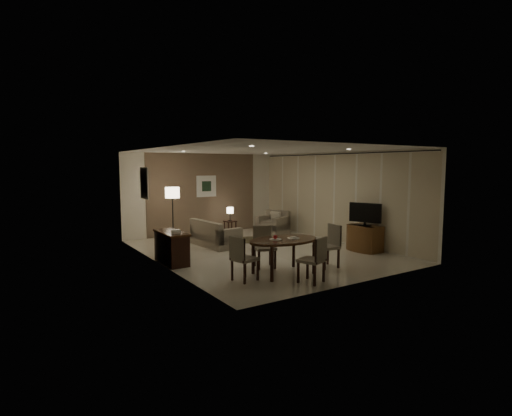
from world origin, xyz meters
TOP-DOWN VIEW (x-y plane):
  - room_shell at (0.00, 0.40)m, footprint 5.50×7.00m
  - taupe_accent at (0.00, 3.48)m, footprint 3.96×0.03m
  - curtain_wall at (2.68, 0.00)m, footprint 0.08×6.70m
  - curtain_rod at (2.68, 0.00)m, footprint 0.03×6.80m
  - art_back_frame at (0.10, 3.46)m, footprint 0.72×0.03m
  - art_back_canvas at (0.10, 3.44)m, footprint 0.34×0.01m
  - art_left_frame at (-2.72, 1.20)m, footprint 0.03×0.60m
  - art_left_canvas at (-2.71, 1.20)m, footprint 0.01×0.46m
  - downlight_nl at (-1.40, -1.80)m, footprint 0.10×0.10m
  - downlight_nr at (1.40, -1.80)m, footprint 0.10×0.10m
  - downlight_fl at (-1.40, 1.80)m, footprint 0.10×0.10m
  - downlight_fr at (1.40, 1.80)m, footprint 0.10×0.10m
  - console_desk at (-2.49, 0.00)m, footprint 0.48×1.20m
  - telephone at (-2.49, -0.30)m, footprint 0.20×0.14m
  - tv_cabinet at (2.40, -1.50)m, footprint 0.48×0.90m
  - flat_tv at (2.38, -1.50)m, footprint 0.36×0.85m
  - dining_table at (-0.83, -2.16)m, footprint 1.58×0.99m
  - chair_near at (-0.76, -2.97)m, footprint 0.57×0.57m
  - chair_far at (-0.88, -1.52)m, footprint 0.56×0.56m
  - chair_left at (-1.78, -2.15)m, footprint 0.52×0.52m
  - chair_right at (0.32, -2.24)m, footprint 0.50×0.50m
  - plate_a at (-1.01, -2.11)m, footprint 0.26×0.26m
  - plate_b at (-0.61, -2.21)m, footprint 0.26×0.26m
  - fruit_apple at (-1.01, -2.11)m, footprint 0.09×0.09m
  - napkin at (-0.61, -2.21)m, footprint 0.12×0.08m
  - round_rug at (0.66, 1.52)m, footprint 1.14×1.14m
  - sofa at (-0.68, 1.28)m, footprint 1.64×0.92m
  - armchair at (1.80, 1.96)m, footprint 1.08×1.11m
  - side_table at (0.66, 2.82)m, footprint 0.35×0.35m
  - table_lamp at (0.66, 2.82)m, footprint 0.22×0.22m
  - floor_lamp at (-1.50, 2.46)m, footprint 0.42×0.42m

SIDE VIEW (x-z plane):
  - round_rug at x=0.66m, z-range 0.00..0.01m
  - side_table at x=0.66m, z-range 0.00..0.45m
  - tv_cabinet at x=2.40m, z-range 0.00..0.70m
  - dining_table at x=-0.83m, z-range 0.00..0.74m
  - sofa at x=-0.68m, z-range 0.00..0.74m
  - console_desk at x=-2.49m, z-range 0.00..0.75m
  - armchair at x=1.80m, z-range 0.00..0.78m
  - chair_left at x=-1.78m, z-range 0.00..0.90m
  - chair_near at x=-0.76m, z-range 0.00..0.91m
  - chair_far at x=-0.88m, z-range 0.00..0.93m
  - chair_right at x=0.32m, z-range 0.00..0.96m
  - table_lamp at x=0.66m, z-range 0.45..0.95m
  - plate_a at x=-1.01m, z-range 0.74..0.76m
  - plate_b at x=-0.61m, z-range 0.74..0.76m
  - napkin at x=-0.61m, z-range 0.76..0.79m
  - telephone at x=-2.49m, z-range 0.76..0.85m
  - fruit_apple at x=-1.01m, z-range 0.76..0.85m
  - floor_lamp at x=-1.50m, z-range 0.00..1.66m
  - flat_tv at x=2.38m, z-range 0.72..1.32m
  - curtain_wall at x=2.68m, z-range 0.03..2.61m
  - taupe_accent at x=0.00m, z-range 0.00..2.70m
  - room_shell at x=0.00m, z-range 0.00..2.70m
  - art_back_frame at x=0.10m, z-range 1.24..1.96m
  - art_back_canvas at x=0.10m, z-range 1.43..1.77m
  - art_left_frame at x=-2.72m, z-range 1.45..2.25m
  - art_left_canvas at x=-2.71m, z-range 1.53..2.17m
  - curtain_rod at x=2.68m, z-range 2.62..2.66m
  - downlight_nl at x=-1.40m, z-range 2.68..2.69m
  - downlight_nr at x=1.40m, z-range 2.68..2.69m
  - downlight_fl at x=-1.40m, z-range 2.68..2.69m
  - downlight_fr at x=1.40m, z-range 2.68..2.69m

